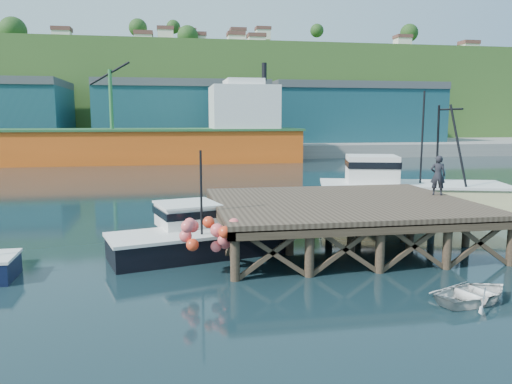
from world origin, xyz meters
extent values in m
plane|color=black|center=(0.00, 0.00, 0.00)|extent=(300.00, 300.00, 0.00)
cube|color=brown|center=(5.50, 0.00, 2.00)|extent=(12.00, 10.00, 0.25)
cube|color=#473828|center=(5.50, -4.85, 1.75)|extent=(12.00, 0.30, 0.35)
cylinder|color=#473828|center=(-0.20, -4.70, 0.80)|extent=(0.36, 0.36, 2.60)
cylinder|color=#473828|center=(11.20, -4.70, 0.80)|extent=(0.36, 0.36, 2.60)
cylinder|color=#473828|center=(-0.20, 4.70, 0.80)|extent=(0.36, 0.36, 2.60)
cylinder|color=#473828|center=(11.20, 4.70, 0.80)|extent=(0.36, 0.36, 2.60)
cube|color=gray|center=(0.00, 70.00, 1.00)|extent=(160.00, 40.00, 2.00)
cube|color=#1A4A57|center=(0.00, 65.00, 6.50)|extent=(28.00, 16.00, 9.00)
cube|color=#1A4A57|center=(30.00, 65.00, 6.50)|extent=(30.00, 16.00, 9.00)
cube|color=#F15C16|center=(-12.00, 48.00, 2.20)|extent=(55.00, 9.50, 4.40)
cube|color=#26592D|center=(-12.00, 48.00, 4.50)|extent=(55.50, 10.00, 0.30)
cube|color=silver|center=(8.00, 48.00, 7.50)|extent=(9.00, 9.00, 6.00)
cube|color=silver|center=(8.00, 48.00, 10.80)|extent=(5.00, 7.00, 1.20)
cylinder|color=black|center=(11.00, 48.00, 12.50)|extent=(0.70, 0.70, 2.50)
cube|color=#2D511E|center=(0.00, 100.00, 11.00)|extent=(220.00, 50.00, 22.00)
cube|color=black|center=(-1.41, -0.98, 0.51)|extent=(7.87, 4.57, 1.03)
cube|color=silver|center=(-1.41, -0.98, 1.05)|extent=(8.03, 4.66, 0.14)
cube|color=silver|center=(-1.76, 0.31, 1.54)|extent=(3.02, 3.02, 1.03)
cube|color=black|center=(-1.76, 0.31, 1.77)|extent=(3.19, 3.19, 0.34)
cylinder|color=black|center=(-1.22, -1.69, 2.85)|extent=(0.10, 0.10, 3.65)
sphere|color=#F65A5C|center=(-1.68, -4.17, 1.26)|extent=(0.48, 0.48, 0.48)
sphere|color=#F65A5C|center=(-0.66, -3.94, 1.48)|extent=(0.48, 0.48, 0.48)
sphere|color=red|center=(-1.11, -4.51, 1.71)|extent=(0.48, 0.48, 0.48)
cube|color=beige|center=(12.57, 6.50, 0.92)|extent=(11.89, 6.77, 1.84)
cube|color=silver|center=(12.57, 6.50, 1.89)|extent=(12.14, 7.02, 0.15)
cube|color=silver|center=(10.02, 6.50, 2.76)|extent=(3.73, 3.58, 1.84)
cube|color=black|center=(10.02, 6.50, 3.17)|extent=(3.85, 3.71, 0.41)
cylinder|color=black|center=(13.09, 6.50, 4.60)|extent=(0.12, 0.12, 6.14)
imported|color=silver|center=(7.27, -8.22, 0.30)|extent=(3.43, 2.90, 0.61)
imported|color=black|center=(10.90, 0.68, 3.13)|extent=(0.87, 0.74, 2.02)
camera|label=1|loc=(-2.52, -22.45, 5.97)|focal=35.00mm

